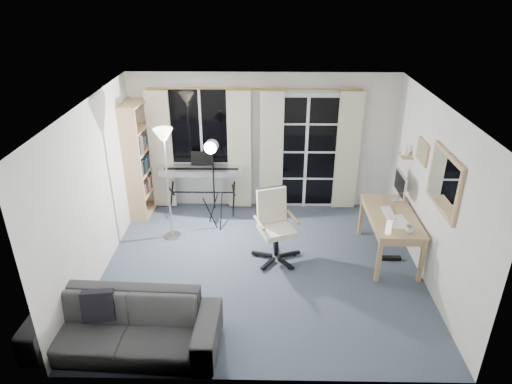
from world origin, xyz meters
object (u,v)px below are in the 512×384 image
at_px(keyboard_piano, 202,172).
at_px(desk, 392,220).
at_px(monitor, 400,185).
at_px(bookshelf, 138,161).
at_px(torchiere_lamp, 165,152).
at_px(office_chair, 274,219).
at_px(sofa, 123,318).
at_px(mug, 410,229).
at_px(studio_light, 212,157).

xyz_separation_m(keyboard_piano, desk, (2.92, -1.34, -0.16)).
bearing_deg(monitor, keyboard_piano, 164.06).
bearing_deg(bookshelf, torchiere_lamp, -49.64).
relative_size(desk, monitor, 2.59).
relative_size(torchiere_lamp, desk, 1.37).
xyz_separation_m(office_chair, sofa, (-1.70, -1.89, -0.21)).
relative_size(bookshelf, monitor, 3.92).
bearing_deg(bookshelf, sofa, -76.80).
height_order(office_chair, mug, office_chair).
bearing_deg(keyboard_piano, desk, -24.77).
height_order(keyboard_piano, desk, keyboard_piano).
distance_m(monitor, mug, 0.98).
distance_m(torchiere_lamp, studio_light, 0.74).
relative_size(bookshelf, office_chair, 1.88).
height_order(studio_light, sofa, studio_light).
distance_m(keyboard_piano, desk, 3.22).
relative_size(torchiere_lamp, office_chair, 1.71).
height_order(studio_light, desk, studio_light).
distance_m(office_chair, sofa, 2.56).
height_order(bookshelf, torchiere_lamp, bookshelf).
bearing_deg(bookshelf, desk, -16.16).
bearing_deg(bookshelf, monitor, -9.63).
bearing_deg(mug, torchiere_lamp, 163.76).
height_order(keyboard_piano, office_chair, keyboard_piano).
distance_m(bookshelf, keyboard_piano, 1.10).
bearing_deg(desk, monitor, 66.44).
bearing_deg(sofa, torchiere_lamp, 90.60).
xyz_separation_m(office_chair, desk, (1.71, 0.01, -0.01)).
height_order(studio_light, mug, studio_light).
bearing_deg(mug, bookshelf, 155.35).
height_order(torchiere_lamp, desk, torchiere_lamp).
xyz_separation_m(office_chair, mug, (1.81, -0.49, 0.14)).
bearing_deg(mug, desk, 101.31).
bearing_deg(keyboard_piano, studio_light, -66.10).
relative_size(bookshelf, keyboard_piano, 1.41).
distance_m(desk, monitor, 0.61).
height_order(bookshelf, studio_light, bookshelf).
bearing_deg(keyboard_piano, sofa, -98.66).
height_order(monitor, sofa, monitor).
distance_m(bookshelf, desk, 4.25).
xyz_separation_m(bookshelf, mug, (4.11, -1.88, -0.18)).
xyz_separation_m(mug, sofa, (-3.51, -1.40, -0.35)).
xyz_separation_m(desk, monitor, (0.20, 0.45, 0.35)).
distance_m(studio_light, monitor, 2.90).
height_order(keyboard_piano, monitor, monitor).
xyz_separation_m(torchiere_lamp, monitor, (3.52, -0.05, -0.48)).
relative_size(bookshelf, studio_light, 1.26).
xyz_separation_m(keyboard_piano, office_chair, (1.21, -1.35, -0.15)).
distance_m(bookshelf, torchiere_lamp, 1.23).
bearing_deg(desk, mug, -78.64).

